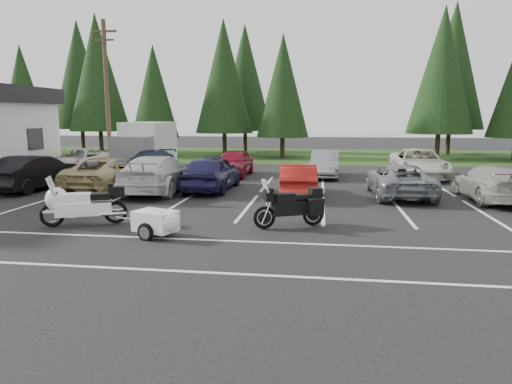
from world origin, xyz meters
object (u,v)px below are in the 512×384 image
object	(u,v)px
car_far_3	(325,164)
car_far_4	(419,163)
utility_pole	(107,93)
car_near_4	(212,173)
car_near_1	(35,172)
car_near_5	(298,180)
car_near_0	(1,172)
cargo_trailer	(156,224)
adventure_motorcycle	(289,203)
car_far_0	(78,161)
car_far_1	(149,163)
car_near_3	(158,174)
car_near_6	(399,180)
car_near_2	(110,173)
car_near_7	(492,183)
box_truck	(143,146)
car_far_2	(234,163)
touring_motorcycle	(84,200)

from	to	relation	value
car_far_3	car_far_4	bearing A→B (deg)	8.20
utility_pole	car_near_4	xyz separation A→B (m)	(8.28, -7.30, -3.90)
car_near_1	car_near_5	world-z (taller)	car_near_1
car_near_0	cargo_trailer	distance (m)	13.05
car_near_5	adventure_motorcycle	world-z (taller)	adventure_motorcycle
car_far_0	car_far_1	world-z (taller)	car_far_0
car_near_0	car_far_4	xyz separation A→B (m)	(20.11, 6.08, 0.09)
car_near_3	adventure_motorcycle	bearing A→B (deg)	135.40
car_far_1	car_far_3	bearing A→B (deg)	2.98
car_near_0	car_far_1	size ratio (longest dim) A/B	0.86
car_near_4	car_near_6	xyz separation A→B (m)	(8.01, -0.49, -0.12)
car_near_5	car_near_6	world-z (taller)	car_near_5
car_near_1	car_near_3	size ratio (longest dim) A/B	0.86
car_far_3	car_near_2	bearing A→B (deg)	-147.44
car_far_4	car_near_4	bearing A→B (deg)	-149.07
car_near_4	car_near_5	size ratio (longest dim) A/B	1.14
car_near_7	car_far_3	size ratio (longest dim) A/B	1.14
car_near_1	car_near_6	size ratio (longest dim) A/B	0.97
car_near_3	adventure_motorcycle	xyz separation A→B (m)	(6.11, -5.63, -0.06)
car_near_3	car_near_7	size ratio (longest dim) A/B	1.14
car_near_1	car_far_4	world-z (taller)	car_near_1
box_truck	car_far_0	distance (m)	4.08
car_near_5	car_near_6	distance (m)	4.14
car_near_1	car_far_2	xyz separation A→B (m)	(7.92, 6.01, -0.05)
car_far_0	box_truck	bearing A→B (deg)	40.45
car_near_2	car_far_3	distance (m)	11.18
car_near_7	touring_motorcycle	size ratio (longest dim) A/B	1.74
car_near_7	touring_motorcycle	xyz separation A→B (m)	(-13.67, -6.10, 0.07)
adventure_motorcycle	car_near_1	bearing A→B (deg)	130.66
car_near_6	touring_motorcycle	size ratio (longest dim) A/B	1.76
utility_pole	car_near_4	distance (m)	11.71
touring_motorcycle	adventure_motorcycle	xyz separation A→B (m)	(6.14, 0.62, -0.02)
car_near_2	car_near_4	size ratio (longest dim) A/B	1.13
car_near_2	car_far_1	xyz separation A→B (m)	(-0.26, 5.48, -0.06)
car_near_0	car_near_5	bearing A→B (deg)	171.87
utility_pole	car_near_7	world-z (taller)	utility_pole
utility_pole	car_far_2	size ratio (longest dim) A/B	2.11
car_near_6	touring_motorcycle	world-z (taller)	touring_motorcycle
utility_pole	car_near_5	distance (m)	15.25
cargo_trailer	adventure_motorcycle	distance (m)	3.90
utility_pole	car_far_3	bearing A→B (deg)	-8.72
car_near_1	cargo_trailer	size ratio (longest dim) A/B	2.96
car_near_6	car_far_1	size ratio (longest dim) A/B	1.05
car_far_1	adventure_motorcycle	distance (m)	14.48
car_far_0	car_near_2	bearing A→B (deg)	-52.61
box_truck	car_near_6	size ratio (longest dim) A/B	1.15
box_truck	car_far_3	size ratio (longest dim) A/B	1.32
utility_pole	adventure_motorcycle	xyz separation A→B (m)	(12.19, -13.74, -3.95)
touring_motorcycle	cargo_trailer	size ratio (longest dim) A/B	1.74
car_far_1	cargo_trailer	distance (m)	14.15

